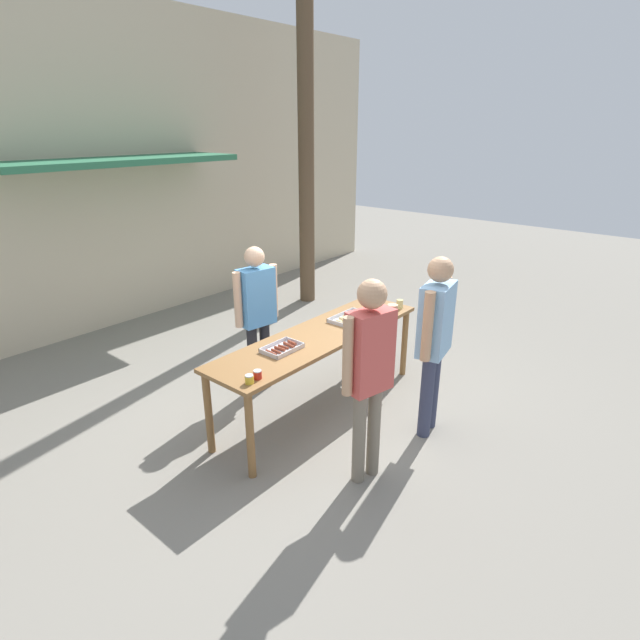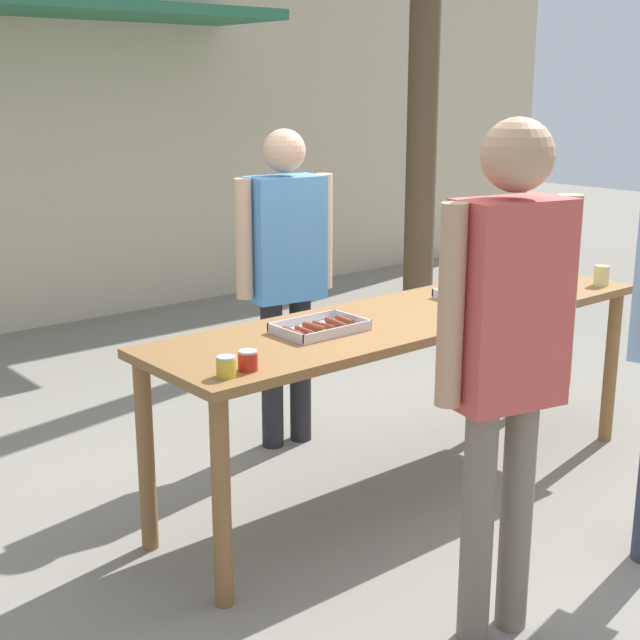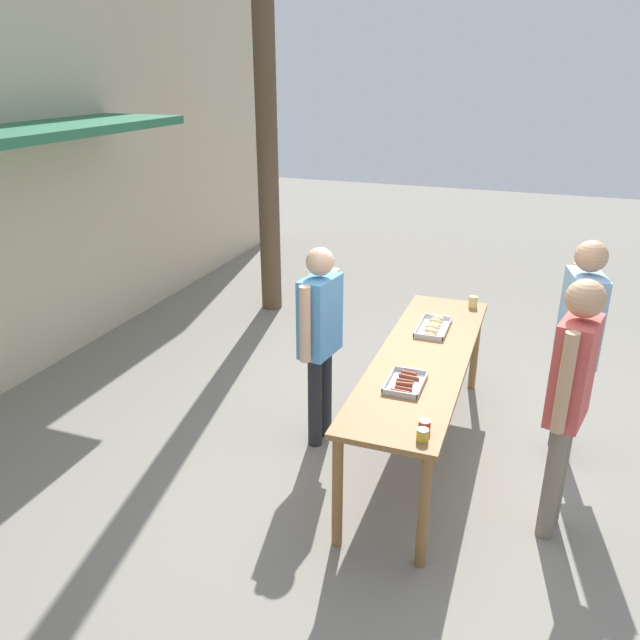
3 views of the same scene
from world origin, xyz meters
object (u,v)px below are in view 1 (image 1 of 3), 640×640
at_px(food_tray_buns, 349,317).
at_px(person_server_behind_table, 257,307).
at_px(person_customer_with_cup, 435,332).
at_px(utility_pole, 305,79).
at_px(food_tray_sausages, 282,348).
at_px(beer_cup, 400,304).
at_px(condiment_jar_ketchup, 258,374).
at_px(condiment_jar_mustard, 249,379).
at_px(person_customer_holding_hotdog, 369,364).

distance_m(food_tray_buns, person_server_behind_table, 1.02).
xyz_separation_m(person_customer_with_cup, utility_pole, (2.24, 3.55, 2.42)).
distance_m(person_customer_with_cup, utility_pole, 4.84).
relative_size(food_tray_sausages, beer_cup, 3.63).
distance_m(condiment_jar_ketchup, utility_pole, 5.23).
height_order(condiment_jar_ketchup, person_customer_with_cup, person_customer_with_cup).
distance_m(food_tray_buns, condiment_jar_ketchup, 1.61).
relative_size(person_customer_with_cup, utility_pole, 0.26).
height_order(food_tray_buns, condiment_jar_mustard, condiment_jar_mustard).
bearing_deg(person_server_behind_table, utility_pole, 39.66).
bearing_deg(condiment_jar_ketchup, condiment_jar_mustard, -174.92).
relative_size(condiment_jar_ketchup, person_server_behind_table, 0.05).
bearing_deg(food_tray_buns, food_tray_sausages, 179.90).
height_order(person_customer_with_cup, utility_pole, utility_pole).
bearing_deg(person_server_behind_table, person_customer_with_cup, -67.84).
bearing_deg(person_server_behind_table, food_tray_sausages, -109.87).
bearing_deg(person_customer_with_cup, beer_cup, -144.18).
height_order(condiment_jar_mustard, person_customer_holding_hotdog, person_customer_holding_hotdog).
distance_m(person_server_behind_table, person_customer_holding_hotdog, 1.90).
height_order(food_tray_sausages, utility_pole, utility_pole).
bearing_deg(person_server_behind_table, condiment_jar_ketchup, -124.99).
bearing_deg(person_customer_with_cup, condiment_jar_mustard, -40.40).
bearing_deg(food_tray_sausages, food_tray_buns, -0.10).
bearing_deg(condiment_jar_ketchup, person_server_behind_table, 46.75).
relative_size(food_tray_sausages, condiment_jar_mustard, 4.98).
height_order(food_tray_buns, condiment_jar_ketchup, condiment_jar_ketchup).
xyz_separation_m(food_tray_sausages, condiment_jar_mustard, (-0.64, -0.25, 0.02)).
relative_size(beer_cup, person_server_behind_table, 0.06).
bearing_deg(food_tray_buns, person_server_behind_table, 128.95).
xyz_separation_m(beer_cup, person_server_behind_table, (-1.28, 1.03, 0.08)).
bearing_deg(food_tray_buns, beer_cup, -20.72).
xyz_separation_m(food_tray_buns, condiment_jar_ketchup, (-1.60, -0.24, 0.01)).
bearing_deg(condiment_jar_mustard, person_server_behind_table, 44.15).
bearing_deg(condiment_jar_ketchup, food_tray_buns, 8.46).
distance_m(person_customer_holding_hotdog, person_customer_with_cup, 0.97).
bearing_deg(utility_pole, condiment_jar_mustard, -144.56).
relative_size(person_server_behind_table, person_customer_with_cup, 0.94).
bearing_deg(person_customer_holding_hotdog, food_tray_buns, -124.53).
bearing_deg(food_tray_buns, condiment_jar_ketchup, -171.54).
bearing_deg(person_customer_holding_hotdog, condiment_jar_ketchup, -47.29).
xyz_separation_m(food_tray_buns, person_customer_with_cup, (-0.17, -1.11, 0.18)).
bearing_deg(condiment_jar_mustard, utility_pole, 35.44).
relative_size(food_tray_buns, person_customer_with_cup, 0.27).
xyz_separation_m(food_tray_buns, beer_cup, (0.64, -0.24, 0.03)).
xyz_separation_m(condiment_jar_ketchup, beer_cup, (2.24, -0.01, 0.01)).
xyz_separation_m(food_tray_sausages, condiment_jar_ketchup, (-0.54, -0.24, 0.02)).
distance_m(condiment_jar_ketchup, person_customer_with_cup, 1.68).
bearing_deg(beer_cup, food_tray_sausages, 171.76).
bearing_deg(condiment_jar_mustard, person_customer_with_cup, -29.39).
distance_m(condiment_jar_mustard, person_server_behind_table, 1.48).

